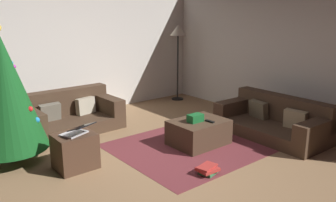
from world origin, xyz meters
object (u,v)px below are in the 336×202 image
at_px(christmas_tree, 5,92).
at_px(book_stack, 208,170).
at_px(side_table, 75,151).
at_px(gift_box, 195,118).
at_px(tv_remote, 210,121).
at_px(laptop, 77,131).
at_px(couch_left, 70,115).
at_px(corner_lamp, 178,36).
at_px(ottoman, 199,132).
at_px(couch_right, 274,121).

height_order(christmas_tree, book_stack, christmas_tree).
relative_size(christmas_tree, book_stack, 6.14).
bearing_deg(side_table, gift_box, -13.37).
height_order(christmas_tree, side_table, christmas_tree).
xyz_separation_m(gift_box, side_table, (-1.81, 0.43, -0.21)).
height_order(tv_remote, laptop, laptop).
xyz_separation_m(couch_left, corner_lamp, (2.93, 0.45, 1.24)).
bearing_deg(couch_left, book_stack, 102.32).
bearing_deg(couch_left, tv_remote, 122.07).
distance_m(side_table, book_stack, 1.78).
height_order(laptop, book_stack, laptop).
xyz_separation_m(gift_box, christmas_tree, (-2.40, 1.19, 0.55)).
distance_m(gift_box, christmas_tree, 2.74).
xyz_separation_m(christmas_tree, laptop, (0.62, -0.82, -0.47)).
bearing_deg(corner_lamp, ottoman, -124.19).
xyz_separation_m(side_table, laptop, (0.02, -0.05, 0.30)).
bearing_deg(christmas_tree, tv_remote, -27.56).
height_order(couch_left, book_stack, couch_left).
bearing_deg(couch_left, couch_right, 135.56).
bearing_deg(ottoman, tv_remote, -64.31).
xyz_separation_m(christmas_tree, book_stack, (1.85, -2.02, -0.95)).
xyz_separation_m(tv_remote, christmas_tree, (-2.57, 1.34, 0.60)).
bearing_deg(laptop, couch_right, -15.43).
xyz_separation_m(ottoman, gift_box, (-0.09, -0.01, 0.26)).
bearing_deg(tv_remote, laptop, 162.85).
distance_m(tv_remote, laptop, 2.03).
bearing_deg(laptop, side_table, 110.70).
height_order(gift_box, book_stack, gift_box).
relative_size(gift_box, side_table, 0.46).
bearing_deg(couch_right, couch_left, 48.07).
bearing_deg(tv_remote, ottoman, 113.60).
bearing_deg(christmas_tree, laptop, -52.91).
xyz_separation_m(couch_right, christmas_tree, (-3.79, 1.69, 0.76)).
bearing_deg(ottoman, laptop, 169.00).
bearing_deg(gift_box, couch_right, -19.82).
relative_size(couch_right, corner_lamp, 1.06).
distance_m(tv_remote, book_stack, 1.05).
relative_size(christmas_tree, side_table, 3.66).
distance_m(ottoman, tv_remote, 0.27).
bearing_deg(book_stack, gift_box, 56.16).
bearing_deg(corner_lamp, tv_remote, -121.26).
bearing_deg(ottoman, christmas_tree, 154.65).
bearing_deg(ottoman, couch_right, -21.51).
xyz_separation_m(ottoman, corner_lamp, (1.64, 2.42, 1.31)).
height_order(gift_box, tv_remote, gift_box).
distance_m(couch_left, gift_box, 2.32).
relative_size(ottoman, book_stack, 2.80).
relative_size(side_table, book_stack, 1.68).
distance_m(couch_right, tv_remote, 1.28).
relative_size(couch_left, laptop, 3.56).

